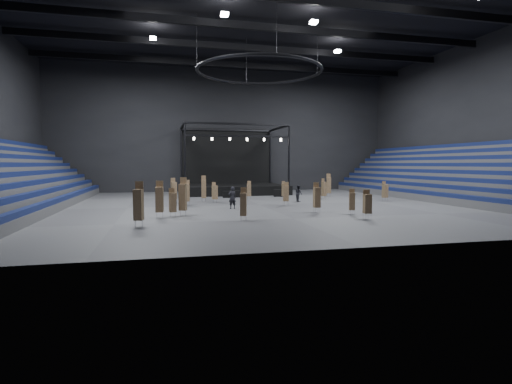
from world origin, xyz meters
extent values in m
plane|color=#454547|center=(0.00, 0.00, 0.00)|extent=(50.00, 50.00, 0.00)
cube|color=black|center=(0.00, 0.00, 18.00)|extent=(50.00, 42.00, 0.20)
cube|color=black|center=(0.00, 21.00, 9.00)|extent=(50.00, 0.20, 18.00)
cube|color=black|center=(0.00, -21.00, 9.00)|extent=(50.00, 0.20, 18.00)
cube|color=black|center=(25.00, 0.00, 9.00)|extent=(0.20, 42.00, 18.00)
cube|color=#454548|center=(-21.40, 0.00, 0.38)|extent=(7.20, 40.00, 0.75)
cube|color=#0D163C|center=(-18.12, 0.00, 0.95)|extent=(0.59, 40.00, 0.40)
cube|color=#454548|center=(-21.85, 0.00, 0.75)|extent=(6.30, 40.00, 1.50)
cube|color=#0D163C|center=(-19.02, 0.00, 1.70)|extent=(0.59, 40.00, 0.40)
cube|color=#454548|center=(-22.30, 0.00, 1.12)|extent=(5.40, 40.00, 2.25)
cube|color=#0D163C|center=(-19.91, 0.00, 2.45)|extent=(0.59, 40.00, 0.40)
cube|color=#454548|center=(-22.75, 0.00, 1.50)|extent=(4.50, 40.00, 3.00)
cube|color=#0D163C|center=(-20.82, 0.00, 3.20)|extent=(0.59, 40.00, 0.40)
cube|color=#0D163C|center=(-21.71, 0.00, 3.95)|extent=(0.59, 40.00, 0.40)
cube|color=#0D163C|center=(-22.61, 0.00, 4.70)|extent=(0.59, 40.00, 0.40)
cube|color=#454548|center=(21.40, 0.00, 0.38)|extent=(7.20, 40.00, 0.75)
cube|color=#0D163C|center=(18.12, 0.00, 0.95)|extent=(0.59, 40.00, 0.40)
cube|color=#454548|center=(21.85, 0.00, 0.75)|extent=(6.30, 40.00, 1.50)
cube|color=#0D163C|center=(19.02, 0.00, 1.70)|extent=(0.59, 40.00, 0.40)
cube|color=#454548|center=(22.30, 0.00, 1.12)|extent=(5.40, 40.00, 2.25)
cube|color=#0D163C|center=(19.91, 0.00, 2.45)|extent=(0.59, 40.00, 0.40)
cube|color=#454548|center=(22.75, 0.00, 1.50)|extent=(4.50, 40.00, 3.00)
cube|color=#0D163C|center=(20.82, 0.00, 3.20)|extent=(0.59, 40.00, 0.40)
cube|color=#454548|center=(23.20, 0.00, 1.88)|extent=(3.60, 40.00, 3.75)
cube|color=#0D163C|center=(21.71, 0.00, 3.95)|extent=(0.59, 40.00, 0.40)
cube|color=#454548|center=(23.65, 0.00, 2.25)|extent=(2.70, 40.00, 4.50)
cube|color=#0D163C|center=(22.61, 0.00, 4.70)|extent=(0.59, 40.00, 0.40)
cube|color=#454548|center=(24.10, 0.00, 2.62)|extent=(1.80, 40.00, 5.25)
cube|color=#0D163C|center=(23.52, 0.00, 5.45)|extent=(0.59, 40.00, 0.40)
cube|color=#454548|center=(24.55, 0.00, 3.00)|extent=(0.90, 40.00, 6.00)
cube|color=#0D163C|center=(24.41, 0.00, 6.20)|extent=(0.59, 40.00, 0.40)
cube|color=black|center=(0.00, 15.50, 0.60)|extent=(14.00, 10.00, 1.20)
cube|color=black|center=(0.00, 20.30, 5.20)|extent=(13.30, 0.30, 8.00)
cylinder|color=black|center=(-6.60, 10.90, 5.10)|extent=(0.24, 0.24, 7.80)
cylinder|color=black|center=(-6.60, 20.10, 5.10)|extent=(0.24, 0.24, 7.80)
cylinder|color=black|center=(6.60, 10.90, 5.10)|extent=(0.24, 0.24, 7.80)
cylinder|color=black|center=(6.60, 20.10, 5.10)|extent=(0.24, 0.24, 7.80)
cube|color=black|center=(0.00, 10.90, 9.00)|extent=(13.40, 0.25, 0.25)
cube|color=black|center=(0.00, 20.10, 9.00)|extent=(13.40, 0.25, 0.25)
cube|color=black|center=(0.00, 10.90, 7.50)|extent=(13.40, 0.20, 0.20)
cylinder|color=white|center=(-5.50, 10.90, 7.10)|extent=(0.24, 0.24, 0.35)
cylinder|color=white|center=(-3.30, 10.90, 7.10)|extent=(0.24, 0.24, 0.35)
cylinder|color=white|center=(-1.10, 10.90, 7.10)|extent=(0.24, 0.24, 0.35)
cylinder|color=white|center=(1.10, 10.90, 7.10)|extent=(0.24, 0.24, 0.35)
cylinder|color=white|center=(3.30, 10.90, 7.10)|extent=(0.24, 0.24, 0.35)
cylinder|color=white|center=(5.50, 10.90, 7.10)|extent=(0.24, 0.24, 0.35)
torus|color=black|center=(0.00, 0.00, 13.00)|extent=(12.30, 12.30, 0.30)
cylinder|color=black|center=(6.00, 0.00, 15.50)|extent=(0.04, 0.04, 5.00)
cylinder|color=black|center=(0.00, 6.00, 15.50)|extent=(0.04, 0.04, 5.00)
cylinder|color=black|center=(-6.00, 0.00, 15.50)|extent=(0.04, 0.04, 5.00)
cylinder|color=black|center=(0.00, -6.00, 15.50)|extent=(0.04, 0.04, 5.00)
cube|color=black|center=(0.00, 0.00, 17.20)|extent=(49.00, 0.35, 0.70)
cube|color=black|center=(0.00, 7.00, 17.20)|extent=(49.00, 0.35, 0.70)
cube|color=black|center=(0.00, 15.00, 17.20)|extent=(49.00, 0.35, 0.70)
cube|color=white|center=(-10.00, 4.00, 16.60)|extent=(0.60, 0.60, 0.25)
cube|color=white|center=(10.00, 4.00, 16.60)|extent=(0.60, 0.60, 0.25)
cube|color=white|center=(-4.00, -4.00, 16.60)|extent=(0.60, 0.60, 0.25)
cube|color=white|center=(4.00, -4.00, 16.60)|extent=(0.60, 0.60, 0.25)
cube|color=black|center=(-1.74, 8.73, 0.40)|extent=(1.23, 0.68, 0.79)
cube|color=black|center=(-0.75, 9.20, 0.41)|extent=(1.25, 0.64, 0.83)
cube|color=black|center=(4.69, 8.83, 0.45)|extent=(1.49, 1.04, 0.90)
cylinder|color=silver|center=(-8.39, 2.93, 0.20)|extent=(0.03, 0.03, 0.41)
cylinder|color=silver|center=(-8.39, 3.32, 0.20)|extent=(0.03, 0.03, 0.41)
cylinder|color=silver|center=(-8.00, 2.93, 0.20)|extent=(0.03, 0.03, 0.41)
cylinder|color=silver|center=(-8.00, 3.32, 0.20)|extent=(0.03, 0.03, 0.41)
cube|color=#8E6C4E|center=(-8.19, 3.13, 1.29)|extent=(0.63, 0.63, 1.77)
cube|color=#8E6C4E|center=(-8.27, 3.32, 2.12)|extent=(0.46, 0.22, 0.97)
cylinder|color=silver|center=(-7.27, 0.22, 0.22)|extent=(0.03, 0.03, 0.44)
cylinder|color=silver|center=(-7.27, 0.64, 0.22)|extent=(0.03, 0.03, 0.44)
cylinder|color=silver|center=(-6.85, 0.22, 0.22)|extent=(0.03, 0.03, 0.44)
cylinder|color=silver|center=(-6.85, 0.64, 0.22)|extent=(0.03, 0.03, 0.44)
cube|color=#8E6C4E|center=(-7.06, 0.43, 1.27)|extent=(0.61, 0.61, 1.65)
cube|color=#8E6C4E|center=(-7.03, 0.65, 2.04)|extent=(0.51, 0.15, 0.91)
cylinder|color=silver|center=(10.43, 7.24, 0.22)|extent=(0.03, 0.03, 0.44)
cylinder|color=silver|center=(10.43, 7.66, 0.22)|extent=(0.03, 0.03, 0.44)
cylinder|color=silver|center=(10.85, 7.24, 0.22)|extent=(0.03, 0.03, 0.44)
cylinder|color=silver|center=(10.85, 7.66, 0.22)|extent=(0.03, 0.03, 0.44)
cube|color=#8E6C4E|center=(10.64, 7.45, 1.40)|extent=(0.65, 0.65, 1.92)
cube|color=#8E6C4E|center=(10.70, 7.66, 2.31)|extent=(0.50, 0.20, 1.06)
cylinder|color=silver|center=(5.16, -9.44, 0.18)|extent=(0.03, 0.03, 0.36)
cylinder|color=silver|center=(5.16, -9.10, 0.18)|extent=(0.03, 0.03, 0.36)
cylinder|color=silver|center=(5.50, -9.44, 0.18)|extent=(0.03, 0.03, 0.36)
cylinder|color=silver|center=(5.50, -9.10, 0.18)|extent=(0.03, 0.03, 0.36)
cube|color=#8E6C4E|center=(5.33, -9.27, 1.05)|extent=(0.56, 0.56, 1.37)
cube|color=#8E6C4E|center=(5.39, -9.10, 1.69)|extent=(0.41, 0.19, 0.76)
cylinder|color=silver|center=(-8.02, -7.28, 0.22)|extent=(0.03, 0.03, 0.44)
cylinder|color=silver|center=(-8.02, -6.86, 0.22)|extent=(0.03, 0.03, 0.44)
cylinder|color=silver|center=(-7.60, -7.28, 0.22)|extent=(0.03, 0.03, 0.44)
cylinder|color=silver|center=(-7.60, -6.86, 0.22)|extent=(0.03, 0.03, 0.44)
cube|color=#8E6C4E|center=(-7.81, -7.07, 1.46)|extent=(0.67, 0.67, 2.04)
cube|color=#8E6C4E|center=(-7.74, -6.86, 2.43)|extent=(0.50, 0.23, 1.12)
cylinder|color=silver|center=(8.48, 4.07, 0.18)|extent=(0.03, 0.03, 0.36)
cylinder|color=silver|center=(8.48, 4.41, 0.18)|extent=(0.03, 0.03, 0.36)
cylinder|color=silver|center=(8.82, 4.07, 0.18)|extent=(0.03, 0.03, 0.36)
cylinder|color=silver|center=(8.82, 4.41, 0.18)|extent=(0.03, 0.03, 0.36)
cube|color=#8E6C4E|center=(8.65, 4.24, 1.17)|extent=(0.55, 0.55, 1.62)
cube|color=#8E6C4E|center=(8.59, 4.41, 1.93)|extent=(0.41, 0.19, 0.89)
cylinder|color=silver|center=(13.81, 0.03, 0.20)|extent=(0.03, 0.03, 0.40)
cylinder|color=silver|center=(13.81, 0.41, 0.20)|extent=(0.03, 0.03, 0.40)
cylinder|color=silver|center=(14.19, 0.03, 0.20)|extent=(0.03, 0.03, 0.40)
cylinder|color=silver|center=(14.19, 0.41, 0.20)|extent=(0.03, 0.03, 0.40)
cube|color=#8E6C4E|center=(14.00, 0.22, 1.12)|extent=(0.58, 0.58, 1.42)
cube|color=#8E6C4E|center=(13.96, 0.41, 1.78)|extent=(0.47, 0.16, 0.78)
cylinder|color=silver|center=(-8.77, -7.62, 0.18)|extent=(0.03, 0.03, 0.37)
cylinder|color=silver|center=(-8.77, -7.27, 0.18)|extent=(0.03, 0.03, 0.37)
cylinder|color=silver|center=(-8.42, -7.62, 0.18)|extent=(0.03, 0.03, 0.37)
cylinder|color=silver|center=(-8.42, -7.27, 0.18)|extent=(0.03, 0.03, 0.37)
cube|color=#8E6C4E|center=(-8.59, -7.44, 1.10)|extent=(0.58, 0.58, 1.46)
cube|color=#8E6C4E|center=(-8.66, -7.27, 1.78)|extent=(0.41, 0.21, 0.81)
cylinder|color=silver|center=(4.11, 5.34, 0.17)|extent=(0.03, 0.03, 0.34)
cylinder|color=silver|center=(4.11, 5.66, 0.17)|extent=(0.03, 0.03, 0.34)
cylinder|color=silver|center=(4.44, 5.34, 0.17)|extent=(0.03, 0.03, 0.34)
cylinder|color=silver|center=(4.44, 5.66, 0.17)|extent=(0.03, 0.03, 0.34)
cube|color=#8E6C4E|center=(4.28, 5.50, 1.03)|extent=(0.47, 0.47, 1.38)
cube|color=#8E6C4E|center=(4.25, 5.67, 1.67)|extent=(0.40, 0.12, 0.76)
cylinder|color=silver|center=(2.04, -1.83, 0.22)|extent=(0.03, 0.03, 0.45)
cylinder|color=silver|center=(2.04, -1.41, 0.22)|extent=(0.03, 0.03, 0.45)
cylinder|color=silver|center=(2.46, -1.83, 0.22)|extent=(0.03, 0.03, 0.45)
cylinder|color=silver|center=(2.46, -1.41, 0.22)|extent=(0.03, 0.03, 0.45)
cube|color=#8E6C4E|center=(2.25, -1.62, 1.18)|extent=(0.66, 0.66, 1.47)
cube|color=#8E6C4E|center=(2.31, -1.41, 1.87)|extent=(0.51, 0.20, 0.81)
cylinder|color=silver|center=(0.10, 5.83, 0.18)|extent=(0.03, 0.03, 0.37)
cylinder|color=silver|center=(0.10, 6.18, 0.18)|extent=(0.03, 0.03, 0.37)
cylinder|color=silver|center=(0.45, 5.83, 0.18)|extent=(0.03, 0.03, 0.37)
cylinder|color=silver|center=(0.45, 6.18, 0.18)|extent=(0.03, 0.03, 0.37)
cube|color=#8E6C4E|center=(0.27, 6.01, 1.07)|extent=(0.56, 0.56, 1.40)
cube|color=#8E6C4E|center=(0.34, 6.18, 1.71)|extent=(0.41, 0.20, 0.77)
cylinder|color=silver|center=(-3.95, -10.91, 0.18)|extent=(0.03, 0.03, 0.36)
cylinder|color=silver|center=(-3.95, -10.57, 0.18)|extent=(0.03, 0.03, 0.36)
cylinder|color=silver|center=(-3.61, -10.91, 0.18)|extent=(0.03, 0.03, 0.36)
cylinder|color=silver|center=(-3.61, -10.57, 0.18)|extent=(0.03, 0.03, 0.36)
cube|color=#8E6C4E|center=(-3.78, -10.74, 1.17)|extent=(0.54, 0.54, 1.61)
cube|color=#8E6C4E|center=(-3.73, -10.57, 1.92)|extent=(0.41, 0.18, 0.89)
cylinder|color=silver|center=(2.92, -7.57, 0.21)|extent=(0.03, 0.03, 0.42)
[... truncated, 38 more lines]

